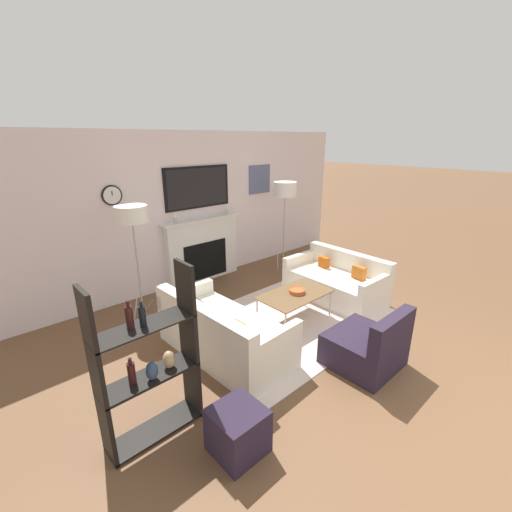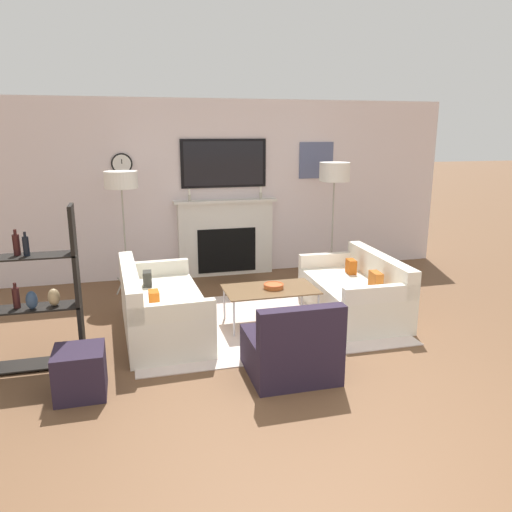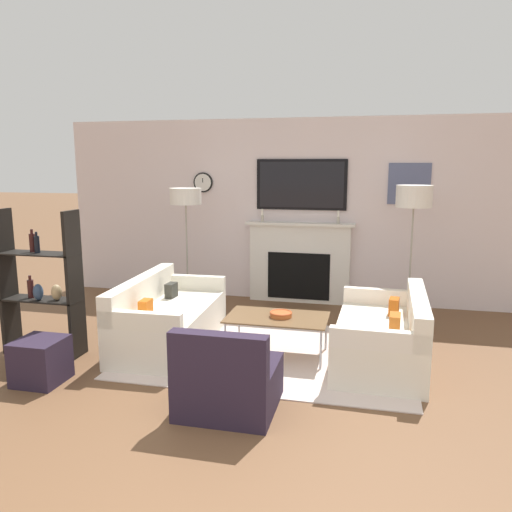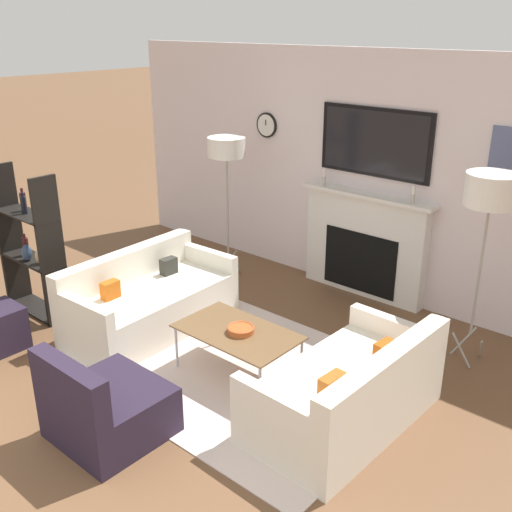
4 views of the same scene
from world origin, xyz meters
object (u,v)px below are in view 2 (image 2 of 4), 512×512
Objects in this scene: couch_left at (160,309)px; couch_right at (355,293)px; armchair at (291,350)px; decorative_bowl at (274,286)px; floor_lamp_right at (335,173)px; floor_lamp_left at (121,182)px; coffee_table at (270,291)px; shelf_unit at (32,294)px; ottoman at (80,372)px.

couch_left is 2.39m from couch_right.
armchair is (1.11, -1.34, -0.03)m from couch_left.
couch_left reaches higher than decorative_bowl.
floor_lamp_right is at bearing 48.52° from decorative_bowl.
floor_lamp_right is (2.73, 1.54, 1.33)m from couch_left.
couch_right is 0.95× the size of floor_lamp_left.
floor_lamp_left is at bearing 150.57° from couch_right.
couch_right reaches higher than coffee_table.
floor_lamp_right reaches higher than floor_lamp_left.
ottoman is (0.43, -0.66, -0.53)m from shelf_unit.
shelf_unit is 3.71× the size of ottoman.
floor_lamp_right is at bearing 47.70° from coffee_table.
armchair is 1.88m from ottoman.
coffee_table is at bearing -44.52° from floor_lamp_left.
floor_lamp_left is at bearing 135.48° from coffee_table.
coffee_table is at bearing 29.58° from ottoman.
decorative_bowl reaches higher than ottoman.
decorative_bowl is at bearing -43.83° from floor_lamp_left.
ottoman is at bearing -122.26° from couch_left.
shelf_unit reaches higher than armchair.
decorative_bowl is 2.40m from ottoman.
floor_lamp_left reaches higher than coffee_table.
armchair is at bearing -50.26° from couch_left.
shelf_unit reaches higher than coffee_table.
couch_right is at bearing 8.69° from shelf_unit.
floor_lamp_left is at bearing -180.00° from floor_lamp_right.
couch_left is at bearing -150.54° from floor_lamp_right.
armchair is 0.46× the size of floor_lamp_left.
floor_lamp_left is at bearing 102.40° from couch_left.
ottoman is (-0.77, -1.21, -0.07)m from couch_left.
coffee_table is at bearing -132.30° from floor_lamp_right.
couch_left is 1.33m from decorative_bowl.
floor_lamp_left reaches higher than shelf_unit.
armchair is at bearing -63.26° from floor_lamp_left.
couch_left is 1.40m from shelf_unit.
decorative_bowl is at bearing 29.08° from ottoman.
decorative_bowl is at bearing 80.70° from armchair.
couch_right is 1.09m from decorative_bowl.
floor_lamp_right is (1.45, 1.59, 1.21)m from coffee_table.
coffee_table is at bearing -2.26° from couch_left.
ottoman is at bearing -159.01° from couch_right.
ottoman is at bearing -56.87° from shelf_unit.
couch_right is at bearing 46.15° from armchair.
armchair is at bearing -3.78° from ottoman.
decorative_bowl is 0.13× the size of floor_lamp_right.
floor_lamp_left is 0.96× the size of floor_lamp_right.
floor_lamp_left is at bearing 136.17° from decorative_bowl.
decorative_bowl is at bearing 11.17° from shelf_unit.
armchair is 0.50× the size of shelf_unit.
couch_left is at bearing -77.60° from floor_lamp_left.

